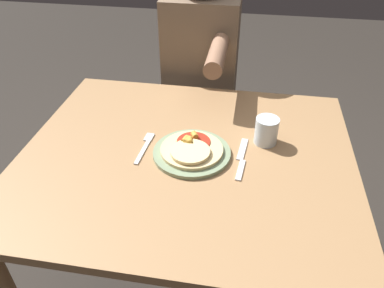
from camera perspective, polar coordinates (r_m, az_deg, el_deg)
The scene contains 8 objects.
ground_plane at distance 1.80m, azimuth -0.65°, elevation -20.68°, with size 8.00×8.00×0.00m, color #2D2823.
dining_table at distance 1.31m, azimuth -0.83°, elevation -5.26°, with size 1.10×0.94×0.75m.
plate at distance 1.24m, azimuth -0.00°, elevation -1.23°, with size 0.26×0.26×0.01m.
pizza at distance 1.23m, azimuth -0.08°, elevation -0.68°, with size 0.21×0.21×0.04m.
fork at distance 1.28m, azimuth -7.15°, elevation -0.29°, with size 0.03×0.18×0.00m.
knife at distance 1.23m, azimuth 7.55°, elevation -2.29°, with size 0.03×0.22×0.00m.
drinking_glass at distance 1.29m, azimuth 11.27°, elevation 2.00°, with size 0.08×0.08×0.09m.
person_diner at distance 1.82m, azimuth 1.36°, elevation 11.21°, with size 0.34×0.52×1.27m.
Camera 1 is at (0.18, -0.96, 1.51)m, focal length 35.00 mm.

